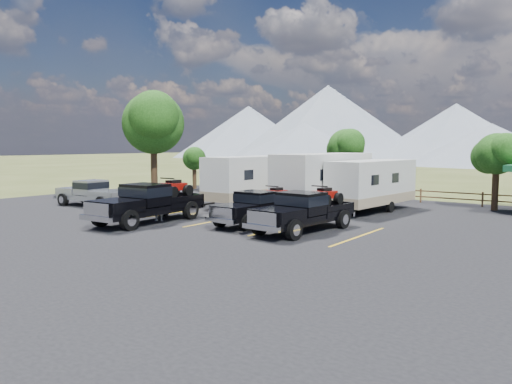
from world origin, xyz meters
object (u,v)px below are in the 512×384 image
Objects in this scene: rig_right at (305,210)px; pickup_silver at (93,193)px; person_b at (162,200)px; trailer_right at (372,185)px; tree_big_nw at (153,123)px; rig_left at (149,202)px; trailer_left at (252,180)px; person_a at (159,204)px; rig_center at (259,206)px; trailer_center at (324,180)px.

pickup_silver is at bearing -175.04° from rig_right.
trailer_right is at bearing 1.94° from person_b.
rig_right is at bearing -18.23° from tree_big_nw.
trailer_left is at bearing 87.89° from rig_left.
person_b is at bearing -72.26° from person_a.
person_b is (-6.00, -0.96, 0.00)m from rig_center.
trailer_right reaches higher than rig_left.
trailer_right is 5.07× the size of person_a.
trailer_center is at bearing 9.45° from person_b.
tree_big_nw is 1.24× the size of rig_right.
rig_right reaches higher than rig_center.
rig_right is at bearing -38.42° from trailer_left.
rig_left is at bearing -119.50° from trailer_right.
rig_center is at bearing -20.32° from tree_big_nw.
trailer_left is at bearing -112.73° from person_a.
person_a is (0.03, 0.61, -0.21)m from rig_left.
pickup_silver is (-8.01, -6.61, -0.81)m from trailer_left.
trailer_left reaches higher than trailer_right.
trailer_right is (2.77, 0.98, -0.21)m from trailer_center.
person_b is at bearing -168.11° from rig_center.
tree_big_nw reaches higher than person_b.
trailer_center is at bearing 115.96° from pickup_silver.
rig_center is 0.98× the size of pickup_silver.
person_b is at bearing -39.60° from tree_big_nw.
trailer_center is 1.72× the size of pickup_silver.
person_a is (8.09, -1.73, -0.01)m from pickup_silver.
trailer_right reaches higher than pickup_silver.
trailer_center is at bearing 9.47° from tree_big_nw.
rig_right is 10.27m from trailer_left.
trailer_right is at bearing 11.31° from tree_big_nw.
trailer_right is (15.65, 3.13, -3.95)m from tree_big_nw.
rig_left is 3.75× the size of person_b.
rig_right is 0.63× the size of trailer_center.
trailer_left is 5.32× the size of person_a.
pickup_silver is at bearing -146.03° from trailer_right.
trailer_left is at bearing 37.75° from person_b.
pickup_silver is at bearing 132.81° from person_b.
rig_left is at bearing -103.67° from person_b.
trailer_left reaches higher than rig_left.
rig_right is (2.96, -0.45, 0.09)m from rig_center.
trailer_center is at bearing -154.87° from trailer_right.
tree_big_nw is at bearing 133.99° from rig_left.
trailer_center reaches higher than trailer_left.
tree_big_nw is 10.15m from person_b.
trailer_left reaches higher than rig_right.
rig_left is 13.21m from trailer_right.
tree_big_nw reaches higher than trailer_center.
tree_big_nw is 16.44m from trailer_right.
rig_right is at bearing -5.75° from rig_center.
trailer_right is at bearing -149.82° from person_a.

